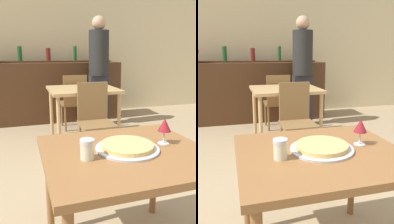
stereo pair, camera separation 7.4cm
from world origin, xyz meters
The scene contains 11 objects.
wall_back centered at (0.00, 3.97, 1.40)m, with size 8.00×0.05×2.80m.
dining_table_near centered at (0.00, 0.00, 0.64)m, with size 0.93×0.83×0.72m.
dining_table_far centered at (0.29, 2.17, 0.68)m, with size 0.93×0.85×0.78m.
bar_counter centered at (0.00, 3.47, 0.54)m, with size 2.60×0.56×1.08m.
bar_back_shelf centered at (-0.01, 3.61, 1.14)m, with size 2.39×0.24×0.31m.
chair_far_side_front centered at (0.29, 1.58, 0.52)m, with size 0.40×0.40×0.91m.
chair_far_side_back centered at (0.29, 2.76, 0.52)m, with size 0.40×0.40×0.91m.
pizza_tray centered at (0.01, 0.01, 0.74)m, with size 0.37×0.37×0.04m.
cheese_shaker centered at (-0.24, -0.04, 0.78)m, with size 0.08×0.08×0.11m.
person_standing centered at (0.76, 2.89, 1.01)m, with size 0.34×0.34×1.85m.
wine_glass centered at (0.27, 0.04, 0.83)m, with size 0.08×0.08×0.16m.
Camera 2 is at (-0.48, -1.24, 1.26)m, focal length 40.00 mm.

